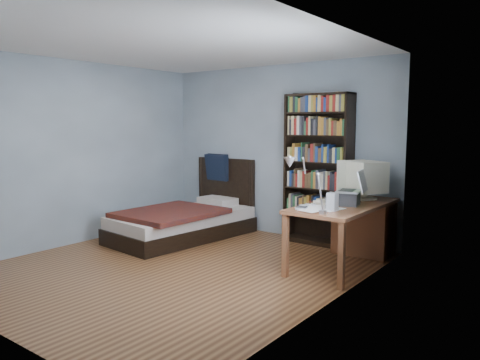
{
  "coord_description": "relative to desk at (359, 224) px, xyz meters",
  "views": [
    {
      "loc": [
        3.74,
        -3.76,
        1.65
      ],
      "look_at": [
        0.27,
        0.84,
        0.95
      ],
      "focal_mm": 35.0,
      "sensor_mm": 36.0,
      "label": 1
    }
  ],
  "objects": [
    {
      "name": "room",
      "position": [
        -1.48,
        -1.65,
        0.84
      ],
      "size": [
        4.2,
        4.24,
        2.5
      ],
      "color": "#5A311A",
      "rests_on": "ground"
    },
    {
      "name": "desk",
      "position": [
        0.0,
        0.0,
        0.0
      ],
      "size": [
        0.75,
        1.61,
        0.73
      ],
      "color": "brown",
      "rests_on": "floor"
    },
    {
      "name": "crt_monitor",
      "position": [
        0.05,
        0.02,
        0.58
      ],
      "size": [
        0.58,
        0.53,
        0.47
      ],
      "color": "beige",
      "rests_on": "desk"
    },
    {
      "name": "laptop",
      "position": [
        0.09,
        -0.49,
        0.43
      ],
      "size": [
        0.39,
        0.38,
        0.4
      ],
      "color": "#2D2D30",
      "rests_on": "desk"
    },
    {
      "name": "desk_lamp",
      "position": [
        -0.03,
        -1.51,
        0.8
      ],
      "size": [
        0.23,
        0.51,
        0.61
      ],
      "color": "#99999E",
      "rests_on": "desk"
    },
    {
      "name": "keyboard",
      "position": [
        -0.16,
        -0.45,
        0.33
      ],
      "size": [
        0.27,
        0.49,
        0.04
      ],
      "primitive_type": "cube",
      "rotation": [
        0.0,
        0.07,
        -0.2
      ],
      "color": "beige",
      "rests_on": "desk"
    },
    {
      "name": "speaker",
      "position": [
        0.08,
        -0.92,
        0.41
      ],
      "size": [
        0.1,
        0.1,
        0.19
      ],
      "primitive_type": "cube",
      "rotation": [
        0.0,
        0.0,
        -0.05
      ],
      "color": "gray",
      "rests_on": "desk"
    },
    {
      "name": "soda_can",
      "position": [
        -0.1,
        -0.22,
        0.38
      ],
      "size": [
        0.07,
        0.07,
        0.13
      ],
      "primitive_type": "cylinder",
      "color": "#083B09",
      "rests_on": "desk"
    },
    {
      "name": "mouse",
      "position": [
        -0.03,
        -0.17,
        0.33
      ],
      "size": [
        0.07,
        0.12,
        0.04
      ],
      "primitive_type": "ellipsoid",
      "color": "silver",
      "rests_on": "desk"
    },
    {
      "name": "phone_silver",
      "position": [
        -0.24,
        -0.75,
        0.32
      ],
      "size": [
        0.09,
        0.11,
        0.02
      ],
      "primitive_type": "cube",
      "rotation": [
        0.0,
        0.0,
        0.58
      ],
      "color": "#B2B2B7",
      "rests_on": "desk"
    },
    {
      "name": "phone_grey",
      "position": [
        -0.29,
        -0.88,
        0.33
      ],
      "size": [
        0.09,
        0.11,
        0.02
      ],
      "primitive_type": "cube",
      "rotation": [
        0.0,
        0.0,
        -0.45
      ],
      "color": "gray",
      "rests_on": "desk"
    },
    {
      "name": "external_drive",
      "position": [
        -0.23,
        -1.03,
        0.33
      ],
      "size": [
        0.13,
        0.13,
        0.02
      ],
      "primitive_type": "cube",
      "rotation": [
        0.0,
        0.0,
        0.24
      ],
      "color": "gray",
      "rests_on": "desk"
    },
    {
      "name": "bookshelf",
      "position": [
        -0.73,
        0.29,
        0.61
      ],
      "size": [
        0.92,
        0.3,
        2.05
      ],
      "color": "black",
      "rests_on": "floor"
    },
    {
      "name": "bed",
      "position": [
        -2.44,
        -0.52,
        -0.16
      ],
      "size": [
        1.25,
        2.19,
        1.16
      ],
      "color": "black",
      "rests_on": "floor"
    }
  ]
}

